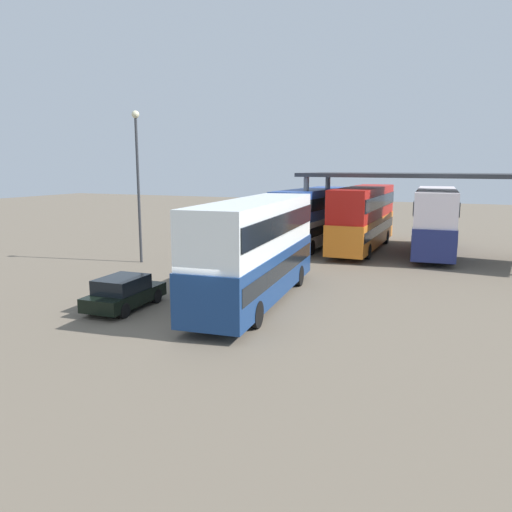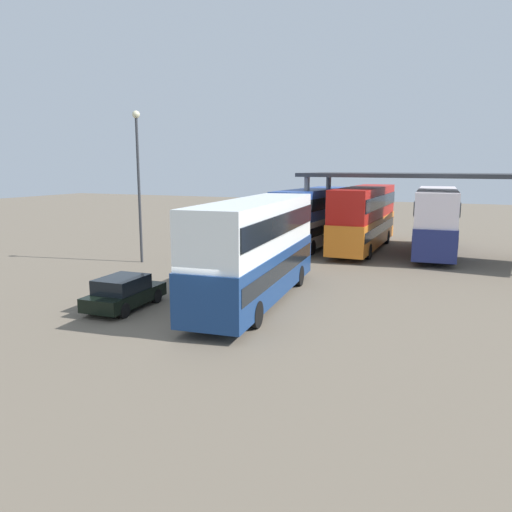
# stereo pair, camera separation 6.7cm
# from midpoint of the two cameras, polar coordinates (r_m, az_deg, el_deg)

# --- Properties ---
(ground_plane) EXTENTS (140.00, 140.00, 0.00)m
(ground_plane) POSITION_cam_midpoint_polar(r_m,az_deg,el_deg) (18.15, -6.18, -8.47)
(ground_plane) COLOR #6C6050
(double_decker_main) EXTENTS (3.53, 11.23, 4.38)m
(double_decker_main) POSITION_cam_midpoint_polar(r_m,az_deg,el_deg) (21.35, 0.10, 1.05)
(double_decker_main) COLOR navy
(double_decker_main) RESTS_ON ground_plane
(parked_hatchback) EXTENTS (1.85, 3.83, 1.35)m
(parked_hatchback) POSITION_cam_midpoint_polar(r_m,az_deg,el_deg) (21.31, -14.66, -4.04)
(parked_hatchback) COLOR black
(parked_hatchback) RESTS_ON ground_plane
(double_decker_near_canopy) EXTENTS (2.93, 10.42, 4.16)m
(double_decker_near_canopy) POSITION_cam_midpoint_polar(r_m,az_deg,el_deg) (36.33, 6.44, 4.59)
(double_decker_near_canopy) COLOR silver
(double_decker_near_canopy) RESTS_ON ground_plane
(double_decker_mid_row) EXTENTS (2.49, 11.47, 4.36)m
(double_decker_mid_row) POSITION_cam_midpoint_polar(r_m,az_deg,el_deg) (35.68, 12.18, 4.49)
(double_decker_mid_row) COLOR orange
(double_decker_mid_row) RESTS_ON ground_plane
(double_decker_far_right) EXTENTS (3.23, 10.89, 4.29)m
(double_decker_far_right) POSITION_cam_midpoint_polar(r_m,az_deg,el_deg) (35.27, 19.78, 3.99)
(double_decker_far_right) COLOR navy
(double_decker_far_right) RESTS_ON ground_plane
(depot_canopy) EXTENTS (18.65, 6.86, 5.33)m
(depot_canopy) POSITION_cam_midpoint_polar(r_m,az_deg,el_deg) (33.43, 20.95, 8.06)
(depot_canopy) COLOR #33353A
(depot_canopy) RESTS_ON ground_plane
(lamppost_tall) EXTENTS (0.44, 0.44, 8.95)m
(lamppost_tall) POSITION_cam_midpoint_polar(r_m,az_deg,el_deg) (30.92, -13.15, 9.45)
(lamppost_tall) COLOR #33353A
(lamppost_tall) RESTS_ON ground_plane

